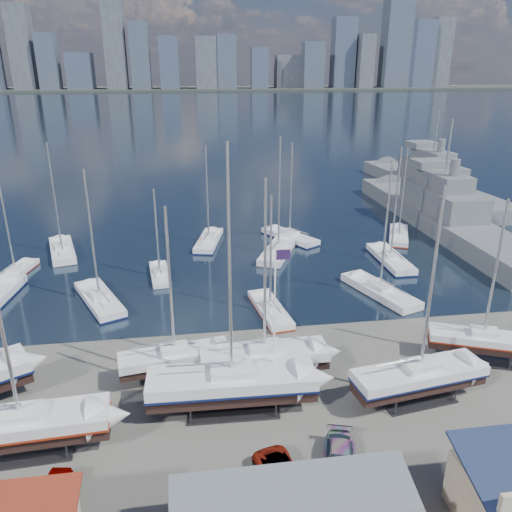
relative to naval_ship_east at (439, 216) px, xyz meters
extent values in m
plane|color=#605E59|center=(-35.28, -39.21, -1.67)|extent=(1400.00, 1400.00, 0.00)
cube|color=#182238|center=(-35.28, 270.79, -1.82)|extent=(1400.00, 600.00, 0.40)
cube|color=#2D332D|center=(-35.28, 530.79, -0.57)|extent=(1400.00, 80.00, 2.20)
cube|color=#595E66|center=(-203.84, 530.26, 42.45)|extent=(22.49, 24.47, 83.83)
cube|color=#3D4756|center=(-177.25, 523.10, 28.52)|extent=(19.55, 21.83, 55.97)
cube|color=#475166|center=(-146.47, 529.37, 19.10)|extent=(26.03, 30.49, 37.14)
cube|color=#595E66|center=(-106.24, 517.74, 44.35)|extent=(21.60, 16.58, 87.63)
cube|color=#3D4756|center=(-80.66, 519.16, 34.33)|extent=(19.42, 28.42, 67.60)
cube|color=#475166|center=(-50.29, 522.38, 27.58)|extent=(20.24, 23.80, 54.09)
cube|color=#595E66|center=(-9.51, 519.12, 27.53)|extent=(24.62, 19.72, 54.00)
cube|color=#3D4756|center=(12.36, 517.34, 28.52)|extent=(20.75, 17.93, 55.97)
cube|color=#475166|center=(48.81, 515.66, 22.05)|extent=(18.36, 16.25, 43.03)
cube|color=#595E66|center=(84.96, 534.57, 18.38)|extent=(28.49, 22.03, 35.69)
cube|color=#3D4756|center=(110.43, 516.79, 25.09)|extent=(23.34, 17.87, 49.11)
cube|color=#475166|center=(149.70, 531.63, 38.51)|extent=(25.35, 19.79, 75.95)
cube|color=#595E66|center=(173.10, 525.12, 29.37)|extent=(17.00, 27.45, 57.67)
cube|color=#3D4756|center=(210.25, 525.04, 53.55)|extent=(29.28, 24.05, 106.04)
cube|color=#475166|center=(242.25, 534.50, 37.74)|extent=(30.82, 28.37, 74.41)
cube|color=#595E66|center=(272.11, 536.33, 39.27)|extent=(21.74, 17.03, 77.48)
cube|color=#2D2D33|center=(-51.22, -43.53, -1.59)|extent=(6.18, 3.12, 0.16)
cube|color=black|center=(-51.22, -43.53, -0.03)|extent=(11.09, 3.27, 0.88)
cube|color=silver|center=(-51.22, -43.53, 0.85)|extent=(11.12, 3.73, 0.88)
cube|color=maroon|center=(-51.22, -43.53, 0.44)|extent=(11.23, 3.77, 0.18)
cube|color=silver|center=(-51.22, -43.53, 1.54)|extent=(2.85, 2.00, 0.50)
cube|color=#2D2D33|center=(-41.49, -36.44, -1.59)|extent=(5.17, 2.97, 0.16)
cube|color=black|center=(-41.49, -36.44, -0.11)|extent=(9.08, 3.48, 0.71)
cube|color=silver|center=(-41.49, -36.44, 0.60)|extent=(9.14, 3.85, 0.71)
cube|color=silver|center=(-41.49, -36.44, 1.20)|extent=(2.42, 1.82, 0.50)
cylinder|color=#B2B2B7|center=(-41.49, -36.44, 6.93)|extent=(0.22, 0.22, 11.97)
cube|color=#2D2D33|center=(-37.32, -40.97, -1.59)|extent=(6.83, 3.28, 0.16)
cube|color=black|center=(-37.32, -40.97, 0.02)|extent=(12.34, 3.27, 0.98)
cube|color=silver|center=(-37.32, -40.97, 1.00)|extent=(12.35, 3.78, 0.98)
cube|color=#0D1642|center=(-37.32, -40.97, 0.55)|extent=(12.48, 3.82, 0.20)
cube|color=silver|center=(-37.32, -40.97, 1.74)|extent=(3.12, 2.15, 0.50)
cylinder|color=#B2B2B7|center=(-37.32, -40.97, 9.77)|extent=(0.22, 0.22, 16.55)
cube|color=#2D2D33|center=(-34.36, -37.51, -1.59)|extent=(5.67, 2.67, 0.16)
cube|color=black|center=(-34.36, -37.51, -0.06)|extent=(10.27, 2.61, 0.82)
cube|color=silver|center=(-34.36, -37.51, 0.76)|extent=(10.27, 3.04, 0.82)
cube|color=silver|center=(-34.36, -37.51, 1.42)|extent=(2.59, 1.76, 0.50)
cylinder|color=#B2B2B7|center=(-34.36, -37.51, 8.07)|extent=(0.22, 0.22, 13.81)
cube|color=#2D2D33|center=(-23.24, -41.86, -1.59)|extent=(5.99, 3.43, 0.16)
cube|color=black|center=(-23.24, -41.86, -0.06)|extent=(10.55, 4.00, 0.82)
cube|color=silver|center=(-23.24, -41.86, 0.77)|extent=(10.61, 4.43, 0.82)
cube|color=#0D1642|center=(-23.24, -41.86, 0.39)|extent=(10.72, 4.47, 0.16)
cube|color=silver|center=(-23.24, -41.86, 1.43)|extent=(2.81, 2.10, 0.50)
cylinder|color=#B2B2B7|center=(-23.24, -41.86, 8.13)|extent=(0.22, 0.22, 13.90)
cube|color=#2D2D33|center=(-15.40, -37.47, -1.59)|extent=(5.31, 3.87, 0.16)
cube|color=black|center=(-15.40, -37.47, -0.12)|extent=(8.92, 5.24, 0.70)
cube|color=silver|center=(-15.40, -37.47, 0.59)|extent=(9.06, 5.58, 0.70)
cube|color=maroon|center=(-15.40, -37.47, 0.26)|extent=(9.15, 5.64, 0.14)
cube|color=silver|center=(-15.40, -37.47, 1.19)|extent=(2.59, 2.19, 0.50)
cylinder|color=#B2B2B7|center=(-15.40, -37.47, 6.86)|extent=(0.22, 0.22, 11.85)
cube|color=black|center=(-61.09, -11.67, -1.88)|extent=(3.52, 8.29, 0.65)
cube|color=silver|center=(-61.09, -11.67, -1.23)|extent=(3.85, 8.36, 0.65)
cube|color=maroon|center=(-61.09, -11.67, -1.53)|extent=(3.89, 8.44, 0.13)
cube|color=silver|center=(-61.09, -11.67, -0.66)|extent=(1.74, 2.25, 0.50)
cylinder|color=#B2B2B7|center=(-61.09, -11.67, 4.54)|extent=(0.22, 0.22, 10.89)
cube|color=black|center=(-57.06, -4.48, -1.95)|extent=(5.16, 10.74, 0.84)
cube|color=silver|center=(-57.06, -4.48, -1.12)|extent=(5.58, 10.86, 0.84)
cube|color=silver|center=(-57.06, -4.48, -0.45)|extent=(2.38, 2.98, 0.50)
cylinder|color=#B2B2B7|center=(-57.06, -4.48, 6.36)|extent=(0.22, 0.22, 14.11)
cube|color=black|center=(-49.74, -21.11, -1.94)|extent=(6.32, 10.20, 0.81)
cube|color=silver|center=(-49.74, -21.11, -1.13)|extent=(6.71, 10.38, 0.81)
cube|color=#0D1642|center=(-49.74, -21.11, -1.50)|extent=(6.77, 10.48, 0.16)
cube|color=silver|center=(-49.74, -21.11, -0.48)|extent=(2.58, 3.00, 0.50)
cylinder|color=#B2B2B7|center=(-49.74, -21.11, 6.09)|extent=(0.22, 0.22, 13.64)
cube|color=black|center=(-43.56, -14.65, -1.86)|extent=(2.63, 7.70, 0.60)
cube|color=silver|center=(-43.56, -14.65, -1.25)|extent=(2.94, 7.73, 0.60)
cube|color=silver|center=(-43.56, -14.65, -0.70)|extent=(1.47, 2.02, 0.50)
cylinder|color=#B2B2B7|center=(-43.56, -14.65, 4.14)|extent=(0.22, 0.22, 10.19)
cube|color=black|center=(-36.96, -3.21, -1.93)|extent=(4.49, 10.03, 0.78)
cube|color=silver|center=(-36.96, -3.21, -1.15)|extent=(4.89, 10.13, 0.78)
cube|color=#0D1642|center=(-36.96, -3.21, -1.51)|extent=(4.94, 10.23, 0.16)
cube|color=silver|center=(-36.96, -3.21, -0.51)|extent=(2.15, 2.75, 0.50)
cylinder|color=#B2B2B7|center=(-36.96, -3.21, 5.83)|extent=(0.22, 0.22, 13.18)
cube|color=black|center=(-31.90, -26.01, -1.90)|extent=(3.25, 8.90, 0.70)
cube|color=silver|center=(-31.90, -26.01, -1.20)|extent=(3.61, 8.95, 0.70)
cube|color=maroon|center=(-31.90, -26.01, -1.52)|extent=(3.64, 9.04, 0.14)
cube|color=silver|center=(-31.90, -26.01, -0.60)|extent=(1.75, 2.35, 0.50)
cylinder|color=#B2B2B7|center=(-31.90, -26.01, 5.02)|extent=(0.22, 0.22, 11.74)
cube|color=black|center=(-27.80, -8.88, -1.97)|extent=(6.92, 11.04, 0.88)
cube|color=silver|center=(-27.80, -8.88, -1.09)|extent=(7.34, 11.23, 0.88)
cube|color=silver|center=(-27.80, -8.88, -0.40)|extent=(2.81, 3.25, 0.50)
cylinder|color=#B2B2B7|center=(-27.80, -8.88, 6.73)|extent=(0.22, 0.22, 14.78)
cube|color=black|center=(-24.97, -3.04, -1.93)|extent=(7.11, 9.63, 0.79)
cube|color=silver|center=(-24.97, -3.04, -1.14)|extent=(7.46, 9.84, 0.79)
cube|color=#0D1642|center=(-24.97, -3.04, -1.51)|extent=(7.54, 9.94, 0.16)
cube|color=silver|center=(-24.97, -3.04, -0.50)|extent=(2.69, 2.96, 0.50)
cylinder|color=#B2B2B7|center=(-24.97, -3.04, 5.89)|extent=(0.22, 0.22, 13.29)
cube|color=black|center=(-18.99, -23.42, -1.95)|extent=(5.86, 10.70, 0.84)
cube|color=silver|center=(-18.99, -23.42, -1.11)|extent=(6.27, 10.85, 0.84)
cube|color=silver|center=(-18.99, -23.42, -0.45)|extent=(2.53, 3.06, 0.50)
cylinder|color=#B2B2B7|center=(-18.99, -23.42, 6.37)|extent=(0.22, 0.22, 14.13)
cube|color=black|center=(-13.90, -14.04, -1.95)|extent=(2.46, 10.33, 0.83)
cube|color=silver|center=(-13.90, -14.04, -1.12)|extent=(2.90, 10.33, 0.83)
cube|color=#0D1642|center=(-13.90, -14.04, -1.50)|extent=(2.93, 10.44, 0.17)
cube|color=silver|center=(-13.90, -14.04, -0.46)|extent=(1.74, 2.58, 0.50)
cylinder|color=#B2B2B7|center=(-13.90, -14.04, 6.27)|extent=(0.22, 0.22, 13.95)
cube|color=black|center=(-8.77, -4.77, -1.91)|extent=(5.70, 9.41, 0.74)
cube|color=silver|center=(-8.77, -4.77, -1.17)|extent=(6.06, 9.56, 0.74)
cube|color=maroon|center=(-8.77, -4.77, -1.51)|extent=(6.12, 9.66, 0.15)
cube|color=silver|center=(-8.77, -4.77, -0.55)|extent=(2.35, 2.75, 0.50)
cylinder|color=#B2B2B7|center=(-8.77, -4.77, 5.47)|extent=(0.22, 0.22, 12.54)
cube|color=#585D61|center=(0.00, -0.07, -1.17)|extent=(8.13, 49.41, 4.44)
cube|color=#585D61|center=(0.00, -0.07, 2.85)|extent=(6.40, 17.31, 3.60)
cube|color=#585D61|center=(0.00, -0.07, 5.85)|extent=(4.79, 9.90, 2.40)
cube|color=#585D61|center=(-0.02, 4.87, 7.55)|extent=(5.55, 4.96, 1.20)
cylinder|color=#B2B2B7|center=(0.00, -0.07, 11.05)|extent=(0.30, 0.30, 8.00)
cube|color=#585D61|center=(9.27, 22.04, -1.19)|extent=(11.41, 47.48, 4.23)
cube|color=#585D61|center=(9.27, 22.04, 2.72)|extent=(7.37, 16.90, 3.60)
cube|color=#585D61|center=(9.27, 22.04, 5.72)|extent=(5.28, 9.75, 2.40)
cube|color=#585D61|center=(8.87, 26.72, 7.42)|extent=(5.64, 5.12, 1.20)
cylinder|color=#B2B2B7|center=(9.27, 22.04, 10.92)|extent=(0.30, 0.30, 8.00)
imported|color=gray|center=(-48.62, -48.43, -0.93)|extent=(2.37, 4.56, 1.48)
imported|color=gray|center=(-35.31, -49.60, -0.87)|extent=(5.09, 3.05, 1.58)
imported|color=gray|center=(-34.99, -48.75, -0.97)|extent=(3.55, 5.48, 1.40)
imported|color=gray|center=(-31.22, -47.90, -0.93)|extent=(3.40, 5.44, 1.47)
cylinder|color=white|center=(-34.04, -39.99, 4.52)|extent=(0.12, 0.12, 12.38)
cube|color=#26133D|center=(-33.53, -39.99, 10.10)|extent=(1.03, 0.05, 0.72)
camera|label=1|loc=(-39.99, -71.67, 22.19)|focal=35.00mm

